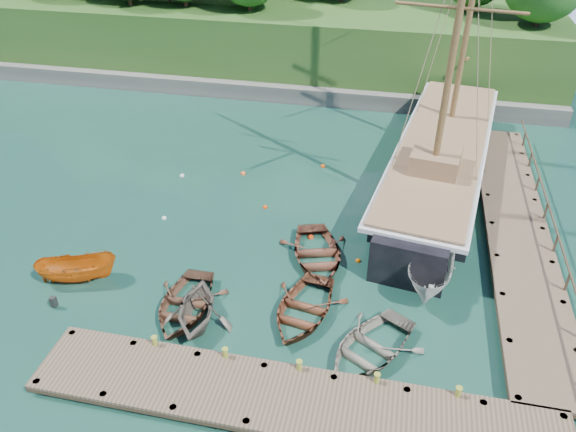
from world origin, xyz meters
name	(u,v)px	position (x,y,z in m)	size (l,w,h in m)	color
ground	(279,288)	(0.00, 0.00, 0.00)	(160.00, 160.00, 0.00)	#183E33
dock_near	(292,401)	(2.00, -6.50, 0.43)	(20.00, 3.20, 1.10)	#4A3C2C
dock_east	(516,228)	(11.50, 7.00, 0.43)	(3.20, 24.00, 1.10)	#4A3C2C
bollard_0	(157,355)	(-4.00, -5.10, 0.00)	(0.26, 0.26, 0.45)	olive
bollard_1	(226,367)	(-1.00, -5.10, 0.00)	(0.26, 0.26, 0.45)	olive
bollard_2	(299,379)	(2.00, -5.10, 0.00)	(0.26, 0.26, 0.45)	olive
bollard_3	(375,392)	(5.00, -5.10, 0.00)	(0.26, 0.26, 0.45)	olive
bollard_4	(455,406)	(8.00, -5.10, 0.00)	(0.26, 0.26, 0.45)	olive
rowboat_0	(185,310)	(-3.83, -2.34, 0.00)	(3.29, 4.60, 0.95)	brown
rowboat_1	(198,322)	(-3.00, -2.94, 0.00)	(3.24, 3.75, 1.98)	#625A4F
rowboat_2	(303,315)	(1.46, -1.54, 0.00)	(3.40, 4.76, 0.99)	brown
rowboat_3	(369,354)	(4.57, -3.19, 0.00)	(3.43, 4.80, 1.00)	slate
rowboat_4	(317,260)	(1.40, 2.50, 0.00)	(3.57, 4.99, 1.03)	brown
motorboat_orange	(80,280)	(-9.60, -1.42, 0.00)	(1.45, 3.87, 1.49)	#C25A0D
cabin_boat_white	(429,282)	(7.00, 1.97, 0.00)	(2.06, 5.49, 2.12)	beige
schooner	(439,165)	(7.39, 11.93, 1.15)	(8.11, 28.00, 20.67)	black
mooring_buoy_0	(164,219)	(-7.65, 4.42, 0.00)	(0.28, 0.28, 0.28)	silver
mooring_buoy_1	(265,208)	(-2.36, 6.72, 0.00)	(0.27, 0.27, 0.27)	#F23601
mooring_buoy_2	(311,238)	(0.75, 4.37, 0.00)	(0.33, 0.33, 0.33)	red
mooring_buoy_3	(372,214)	(3.78, 7.41, 0.00)	(0.28, 0.28, 0.28)	silver
mooring_buoy_4	(243,174)	(-4.70, 10.25, 0.00)	(0.35, 0.35, 0.35)	#D3571F
mooring_buoy_5	(323,167)	(0.13, 12.29, 0.00)	(0.32, 0.32, 0.32)	#D84307
mooring_buoy_6	(182,176)	(-8.41, 9.16, 0.00)	(0.30, 0.30, 0.30)	white
mooring_buoy_7	(358,261)	(3.47, 2.87, 0.00)	(0.27, 0.27, 0.27)	orange
headland	(218,0)	(-12.88, 31.36, 5.54)	(51.00, 19.31, 12.90)	#474744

